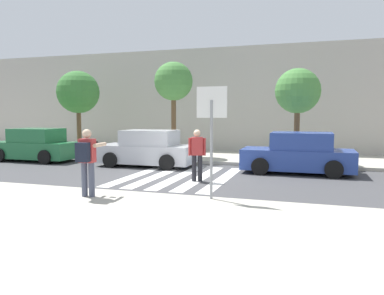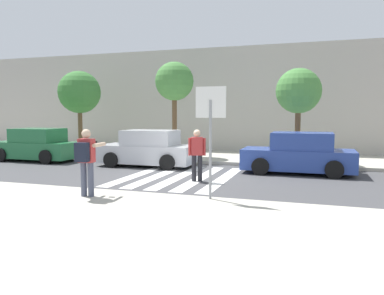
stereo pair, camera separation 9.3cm
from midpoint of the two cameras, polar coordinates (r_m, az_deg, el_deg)
name	(u,v)px [view 1 (the left image)]	position (r m, az deg, el deg)	size (l,w,h in m)	color
ground_plane	(178,177)	(13.28, -2.41, -4.58)	(120.00, 120.00, 0.00)	#424244
sidewalk_near	(70,225)	(7.89, -18.43, -11.19)	(60.00, 6.00, 0.14)	#B2AD9E
sidewalk_far	(218,157)	(18.96, 3.85, -1.42)	(60.00, 4.80, 0.14)	#B2AD9E
building_facade_far	(236,102)	(23.14, 6.53, 6.96)	(56.00, 4.00, 5.95)	#ADA89E
crosswalk_stripe_0	(139,174)	(14.08, -8.27, -4.05)	(0.44, 5.20, 0.01)	silver
crosswalk_stripe_1	(159,175)	(13.76, -5.26, -4.24)	(0.44, 5.20, 0.01)	silver
crosswalk_stripe_2	(179,176)	(13.47, -2.12, -4.43)	(0.44, 5.20, 0.01)	silver
crosswalk_stripe_3	(201,178)	(13.22, 1.16, -4.61)	(0.44, 5.20, 0.01)	silver
crosswalk_stripe_4	(223,179)	(13.02, 4.54, -4.78)	(0.44, 5.20, 0.01)	silver
stop_sign	(212,117)	(9.20, 2.73, 4.62)	(0.76, 0.08, 2.77)	gray
photographer_with_backpack	(87,157)	(9.85, -15.98, -1.36)	(0.63, 0.88, 1.72)	#474C60
pedestrian_crossing	(197,152)	(12.39, 0.57, -0.74)	(0.56, 0.34, 1.72)	#232328
parked_car_green	(35,146)	(19.30, -22.90, 0.25)	(4.10, 1.92, 1.55)	#236B3D
parked_car_silver	(148,149)	(16.13, -6.94, -0.28)	(4.10, 1.92, 1.55)	#B7BABF
parked_car_blue	(298,154)	(14.67, 15.71, -0.98)	(4.10, 1.92, 1.55)	#284293
street_tree_west	(78,93)	(21.16, -17.09, 8.00)	(2.26, 2.26, 4.39)	brown
street_tree_center	(173,82)	(18.56, -2.99, 9.88)	(1.89, 1.89, 4.63)	brown
street_tree_east	(298,92)	(16.87, 15.65, 8.19)	(1.94, 1.94, 4.05)	brown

